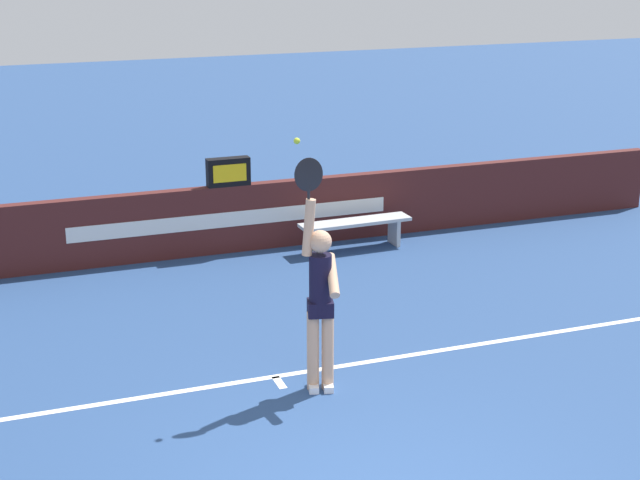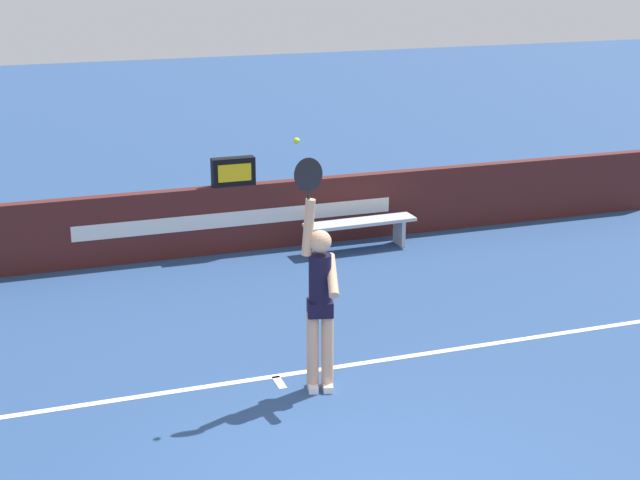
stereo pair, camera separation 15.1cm
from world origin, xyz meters
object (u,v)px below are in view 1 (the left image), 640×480
(speed_display, at_px, (228,172))
(courtside_bench_far, at_px, (355,227))
(tennis_player, at_px, (320,296))
(tennis_ball, at_px, (297,141))

(speed_display, height_order, courtside_bench_far, speed_display)
(speed_display, height_order, tennis_player, tennis_player)
(tennis_player, bearing_deg, courtside_bench_far, 63.55)
(speed_display, xyz_separation_m, tennis_ball, (-0.48, -4.60, 1.41))
(tennis_ball, bearing_deg, speed_display, 84.02)
(tennis_player, height_order, courtside_bench_far, tennis_player)
(tennis_player, xyz_separation_m, tennis_ball, (-0.20, 0.10, 1.60))
(speed_display, distance_m, courtside_bench_far, 2.06)
(tennis_player, distance_m, courtside_bench_far, 4.68)
(tennis_ball, relative_size, courtside_bench_far, 0.04)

